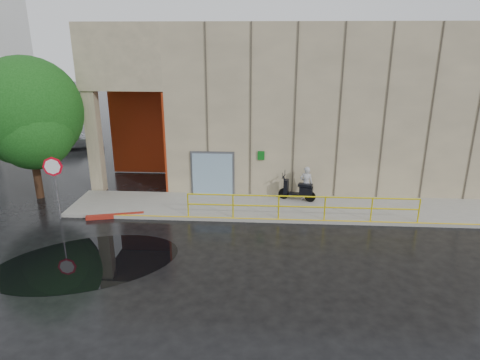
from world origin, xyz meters
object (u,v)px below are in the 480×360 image
(person, at_px, (306,183))
(tree_near, at_px, (29,116))
(red_curb, at_px, (115,216))
(car_c, at_px, (73,139))
(stop_sign, at_px, (54,175))
(scooter, at_px, (298,185))

(person, relative_size, tree_near, 0.24)
(person, height_order, tree_near, tree_near)
(tree_near, bearing_deg, person, 1.32)
(red_curb, bearing_deg, car_c, 121.01)
(tree_near, bearing_deg, stop_sign, -48.61)
(red_curb, bearing_deg, tree_near, 154.89)
(scooter, distance_m, tree_near, 12.57)
(person, relative_size, stop_sign, 0.59)
(person, distance_m, red_curb, 8.63)
(person, bearing_deg, car_c, -27.85)
(stop_sign, xyz_separation_m, red_curb, (2.32, 0.24, -1.89))
(person, height_order, red_curb, person)
(person, bearing_deg, stop_sign, 17.42)
(red_curb, distance_m, car_c, 13.77)
(stop_sign, bearing_deg, car_c, 127.58)
(scooter, bearing_deg, car_c, 162.45)
(stop_sign, height_order, car_c, stop_sign)
(person, distance_m, car_c, 18.06)
(scooter, height_order, tree_near, tree_near)
(car_c, relative_size, tree_near, 0.62)
(red_curb, distance_m, tree_near, 6.14)
(red_curb, xyz_separation_m, car_c, (-7.09, 11.80, 0.51))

